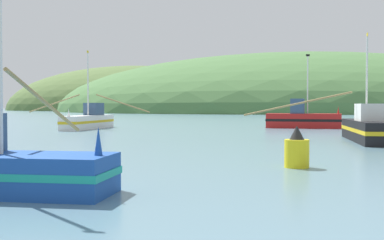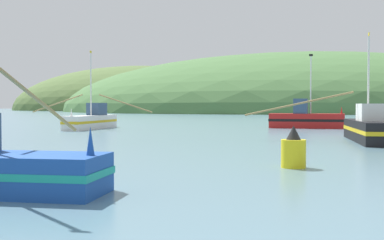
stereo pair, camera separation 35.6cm
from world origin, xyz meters
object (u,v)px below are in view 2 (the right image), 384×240
Objects in this scene: fishing_boat_red at (306,119)px; channel_buoy at (293,150)px; fishing_boat_white at (92,120)px; fishing_boat_black at (370,128)px.

channel_buoy is at bearing -87.54° from fishing_boat_red.
fishing_boat_black is (20.86, -15.52, 0.00)m from fishing_boat_white.
channel_buoy is (-6.69, -13.22, -0.20)m from fishing_boat_black.
fishing_boat_white reaches higher than fishing_boat_red.
fishing_boat_white is 1.60× the size of fishing_boat_red.
fishing_boat_black is 2.06× the size of fishing_boat_red.
fishing_boat_red reaches higher than channel_buoy.
fishing_boat_red reaches higher than fishing_boat_black.
fishing_boat_black is at bearing -74.44° from fishing_boat_red.
fishing_boat_red is (20.21, 2.29, 0.08)m from fishing_boat_white.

